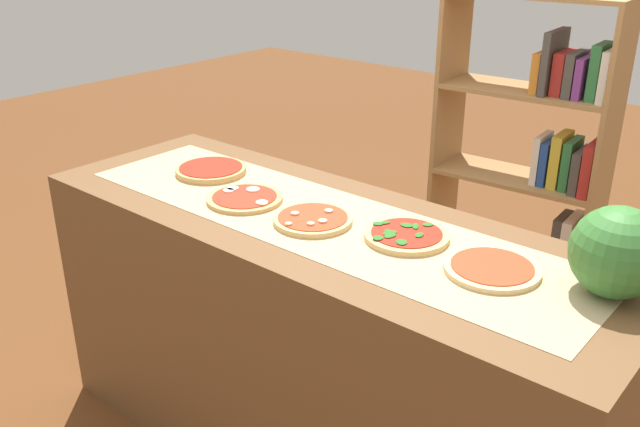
% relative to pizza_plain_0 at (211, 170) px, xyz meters
% --- Properties ---
extents(counter, '(2.04, 0.69, 0.95)m').
position_rel_pizza_plain_0_xyz_m(counter, '(0.58, -0.06, -0.49)').
color(counter, brown).
rests_on(counter, ground_plane).
extents(parchment_paper, '(1.80, 0.46, 0.00)m').
position_rel_pizza_plain_0_xyz_m(parchment_paper, '(0.58, -0.06, -0.01)').
color(parchment_paper, tan).
rests_on(parchment_paper, counter).
extents(pizza_plain_0, '(0.26, 0.26, 0.02)m').
position_rel_pizza_plain_0_xyz_m(pizza_plain_0, '(0.00, 0.00, 0.00)').
color(pizza_plain_0, tan).
rests_on(pizza_plain_0, parchment_paper).
extents(pizza_mozzarella_1, '(0.26, 0.26, 0.02)m').
position_rel_pizza_plain_0_xyz_m(pizza_mozzarella_1, '(0.29, -0.11, -0.00)').
color(pizza_mozzarella_1, tan).
rests_on(pizza_mozzarella_1, parchment_paper).
extents(pizza_mushroom_2, '(0.25, 0.25, 0.03)m').
position_rel_pizza_plain_0_xyz_m(pizza_mushroom_2, '(0.58, -0.10, -0.00)').
color(pizza_mushroom_2, '#DBB26B').
rests_on(pizza_mushroom_2, parchment_paper).
extents(pizza_spinach_3, '(0.25, 0.25, 0.03)m').
position_rel_pizza_plain_0_xyz_m(pizza_spinach_3, '(0.87, -0.01, -0.00)').
color(pizza_spinach_3, '#DBB26B').
rests_on(pizza_spinach_3, parchment_paper).
extents(pizza_plain_4, '(0.26, 0.26, 0.02)m').
position_rel_pizza_plain_0_xyz_m(pizza_plain_4, '(1.16, -0.03, -0.00)').
color(pizza_plain_4, '#E5C17F').
rests_on(pizza_plain_4, parchment_paper).
extents(watermelon, '(0.24, 0.24, 0.24)m').
position_rel_pizza_plain_0_xyz_m(watermelon, '(1.44, 0.06, 0.10)').
color(watermelon, '#387A33').
rests_on(watermelon, counter).
extents(bookshelf, '(0.74, 0.33, 1.56)m').
position_rel_pizza_plain_0_xyz_m(bookshelf, '(0.79, 1.14, -0.17)').
color(bookshelf, '#A87A47').
rests_on(bookshelf, ground_plane).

